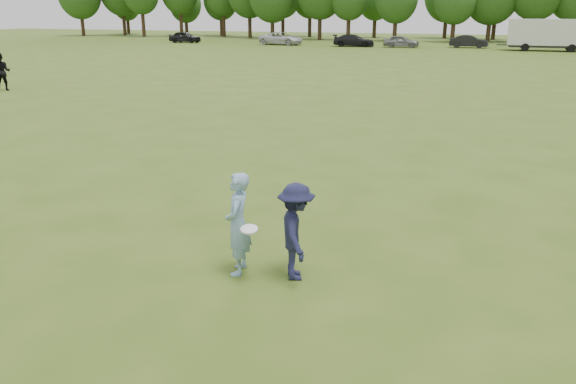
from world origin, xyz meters
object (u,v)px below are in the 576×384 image
object	(u,v)px
car_a	(185,37)
car_f	(469,41)
car_e	(401,41)
defender	(296,232)
car_c	(281,39)
car_d	(354,41)
player_far_a	(1,72)
thrower	(238,224)
cargo_trailer	(549,33)

from	to	relation	value
car_a	car_f	size ratio (longest dim) A/B	1.00
car_e	car_f	world-z (taller)	car_f
defender	car_a	world-z (taller)	defender
car_a	car_c	world-z (taller)	car_c
car_d	player_far_a	bearing A→B (deg)	162.46
car_e	car_f	bearing A→B (deg)	-77.10
thrower	car_a	world-z (taller)	thrower
car_d	car_e	world-z (taller)	car_d
thrower	player_far_a	bearing A→B (deg)	-140.67
car_d	car_e	distance (m)	5.49
car_f	cargo_trailer	distance (m)	8.51
thrower	player_far_a	xyz separation A→B (m)	(-20.77, 15.62, 0.15)
car_a	car_f	xyz separation A→B (m)	(35.55, 1.62, -0.02)
thrower	cargo_trailer	size ratio (longest dim) A/B	0.19
car_c	car_d	xyz separation A→B (m)	(9.19, -0.42, -0.06)
defender	car_c	size ratio (longest dim) A/B	0.29
player_far_a	car_a	size ratio (longest dim) A/B	0.47
player_far_a	car_d	bearing A→B (deg)	52.39
car_a	car_e	bearing A→B (deg)	-88.63
defender	cargo_trailer	world-z (taller)	cargo_trailer
defender	thrower	bearing A→B (deg)	74.06
car_c	cargo_trailer	distance (m)	30.00
defender	cargo_trailer	distance (m)	58.76
car_c	car_d	size ratio (longest dim) A/B	1.13
car_f	cargo_trailer	world-z (taller)	cargo_trailer
defender	car_e	world-z (taller)	defender
car_e	car_d	bearing A→B (deg)	91.68
player_far_a	cargo_trailer	world-z (taller)	cargo_trailer
player_far_a	car_f	xyz separation A→B (m)	(21.59, 45.50, -0.30)
defender	car_f	world-z (taller)	defender
player_far_a	car_f	distance (m)	50.36
car_f	car_a	bearing A→B (deg)	96.40
car_c	cargo_trailer	bearing A→B (deg)	-85.12
cargo_trailer	car_e	bearing A→B (deg)	176.91
car_e	car_f	size ratio (longest dim) A/B	0.96
car_e	defender	bearing A→B (deg)	-174.74
defender	car_d	xyz separation A→B (m)	(-12.92, 58.71, -0.09)
player_far_a	cargo_trailer	size ratio (longest dim) A/B	0.22
cargo_trailer	car_c	bearing A→B (deg)	178.29
thrower	car_c	xyz separation A→B (m)	(-21.18, 59.26, -0.09)
car_e	car_f	xyz separation A→B (m)	(7.32, 1.94, 0.01)
defender	player_far_a	distance (m)	26.67
player_far_a	car_a	xyz separation A→B (m)	(-13.96, 43.88, -0.27)
thrower	car_a	distance (m)	68.90
thrower	car_a	size ratio (longest dim) A/B	0.40
defender	car_c	bearing A→B (deg)	-3.64
defender	player_far_a	size ratio (longest dim) A/B	0.79
car_f	cargo_trailer	xyz separation A→B (m)	(7.97, -2.76, 1.08)
thrower	car_e	size ratio (longest dim) A/B	0.42
cargo_trailer	car_f	bearing A→B (deg)	160.89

